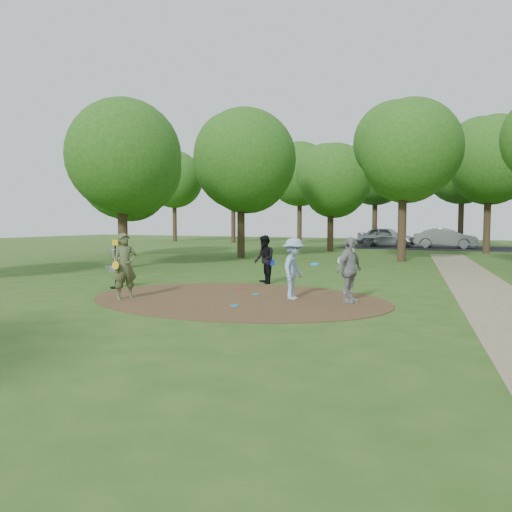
% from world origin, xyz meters
% --- Properties ---
extents(ground, '(100.00, 100.00, 0.00)m').
position_xyz_m(ground, '(0.00, 0.00, 0.00)').
color(ground, '#2D5119').
rests_on(ground, ground).
extents(dirt_clearing, '(8.40, 8.40, 0.02)m').
position_xyz_m(dirt_clearing, '(0.00, 0.00, 0.01)').
color(dirt_clearing, '#47301C').
rests_on(dirt_clearing, ground).
extents(footpath, '(7.55, 39.89, 0.01)m').
position_xyz_m(footpath, '(6.50, 2.00, 0.01)').
color(footpath, '#8C7A5B').
rests_on(footpath, ground).
extents(parking_lot, '(14.00, 8.00, 0.01)m').
position_xyz_m(parking_lot, '(2.00, 30.00, 0.00)').
color(parking_lot, black).
rests_on(parking_lot, ground).
extents(player_observer_with_disc, '(0.72, 0.79, 1.80)m').
position_xyz_m(player_observer_with_disc, '(-2.70, -1.40, 0.90)').
color(player_observer_with_disc, '#4C5833').
rests_on(player_observer_with_disc, ground).
extents(player_throwing_with_disc, '(1.06, 1.12, 1.68)m').
position_xyz_m(player_throwing_with_disc, '(1.43, 0.57, 0.84)').
color(player_throwing_with_disc, '#94B7DD').
rests_on(player_throwing_with_disc, ground).
extents(player_walking_with_disc, '(1.00, 1.02, 1.66)m').
position_xyz_m(player_walking_with_disc, '(-0.69, 3.33, 0.83)').
color(player_walking_with_disc, black).
rests_on(player_walking_with_disc, ground).
extents(player_waiting_with_disc, '(0.73, 1.09, 1.73)m').
position_xyz_m(player_waiting_with_disc, '(2.95, 0.61, 0.86)').
color(player_waiting_with_disc, '#959698').
rests_on(player_waiting_with_disc, ground).
extents(disc_ground_cyan, '(0.22, 0.22, 0.02)m').
position_xyz_m(disc_ground_cyan, '(0.18, 0.83, 0.03)').
color(disc_ground_cyan, '#1684B3').
rests_on(disc_ground_cyan, dirt_clearing).
extents(disc_ground_blue, '(0.22, 0.22, 0.02)m').
position_xyz_m(disc_ground_blue, '(0.51, -1.16, 0.03)').
color(disc_ground_blue, '#0C86DB').
rests_on(disc_ground_blue, dirt_clearing).
extents(disc_ground_red, '(0.22, 0.22, 0.02)m').
position_xyz_m(disc_ground_red, '(-0.83, 1.83, 0.03)').
color(disc_ground_red, '#CC143F').
rests_on(disc_ground_red, dirt_clearing).
extents(car_left, '(4.98, 2.46, 1.63)m').
position_xyz_m(car_left, '(-1.60, 30.21, 0.82)').
color(car_left, '#ABAEB3').
rests_on(car_left, ground).
extents(car_right, '(4.82, 1.79, 1.58)m').
position_xyz_m(car_right, '(3.07, 29.86, 0.79)').
color(car_right, '#999AA1').
rests_on(car_right, ground).
extents(disc_golf_basket, '(0.63, 0.63, 1.54)m').
position_xyz_m(disc_golf_basket, '(-4.50, 0.30, 0.87)').
color(disc_golf_basket, black).
rests_on(disc_golf_basket, ground).
extents(tree_ring, '(37.18, 45.01, 8.81)m').
position_xyz_m(tree_ring, '(2.04, 8.94, 5.14)').
color(tree_ring, '#332316').
rests_on(tree_ring, ground).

